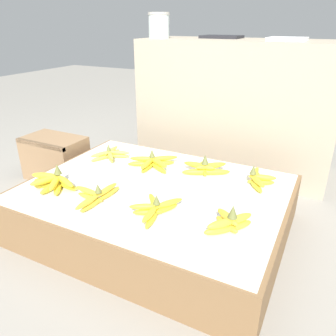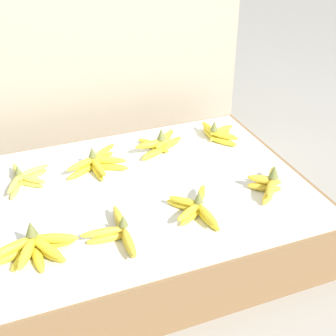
# 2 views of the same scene
# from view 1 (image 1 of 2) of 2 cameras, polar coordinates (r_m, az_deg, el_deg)

# --- Properties ---
(ground_plane) EXTENTS (10.00, 10.00, 0.00)m
(ground_plane) POSITION_cam_1_polar(r_m,az_deg,el_deg) (1.67, -2.14, -10.33)
(ground_plane) COLOR gray
(display_platform) EXTENTS (1.21, 0.92, 0.23)m
(display_platform) POSITION_cam_1_polar(r_m,az_deg,el_deg) (1.61, -2.20, -6.95)
(display_platform) COLOR olive
(display_platform) RESTS_ON ground_plane
(back_vendor_table) EXTENTS (1.25, 0.51, 0.84)m
(back_vendor_table) POSITION_cam_1_polar(r_m,az_deg,el_deg) (2.26, 11.78, 10.32)
(back_vendor_table) COLOR tan
(back_vendor_table) RESTS_ON ground_plane
(wooden_crate) EXTENTS (0.39, 0.24, 0.28)m
(wooden_crate) POSITION_cam_1_polar(r_m,az_deg,el_deg) (2.23, -18.99, 1.66)
(wooden_crate) COLOR #997551
(wooden_crate) RESTS_ON ground_plane
(banana_bunch_front_left) EXTENTS (0.27, 0.16, 0.11)m
(banana_bunch_front_left) POSITION_cam_1_polar(r_m,az_deg,el_deg) (1.61, -19.22, -2.33)
(banana_bunch_front_left) COLOR yellow
(banana_bunch_front_left) RESTS_ON display_platform
(banana_bunch_front_midleft) EXTENTS (0.16, 0.27, 0.09)m
(banana_bunch_front_midleft) POSITION_cam_1_polar(r_m,az_deg,el_deg) (1.45, -12.45, -4.71)
(banana_bunch_front_midleft) COLOR gold
(banana_bunch_front_midleft) RESTS_ON display_platform
(banana_bunch_front_midright) EXTENTS (0.18, 0.23, 0.09)m
(banana_bunch_front_midright) POSITION_cam_1_polar(r_m,az_deg,el_deg) (1.33, -2.34, -6.99)
(banana_bunch_front_midright) COLOR yellow
(banana_bunch_front_midright) RESTS_ON display_platform
(banana_bunch_front_right) EXTENTS (0.16, 0.18, 0.11)m
(banana_bunch_front_right) POSITION_cam_1_polar(r_m,az_deg,el_deg) (1.25, 10.59, -9.25)
(banana_bunch_front_right) COLOR gold
(banana_bunch_front_right) RESTS_ON display_platform
(banana_bunch_middle_left) EXTENTS (0.18, 0.22, 0.08)m
(banana_bunch_middle_left) POSITION_cam_1_polar(r_m,az_deg,el_deg) (1.89, -10.00, 2.38)
(banana_bunch_middle_left) COLOR #DBCC4C
(banana_bunch_middle_left) RESTS_ON display_platform
(banana_bunch_middle_midleft) EXTENTS (0.25, 0.23, 0.10)m
(banana_bunch_middle_midleft) POSITION_cam_1_polar(r_m,az_deg,el_deg) (1.74, -2.66, 0.99)
(banana_bunch_middle_midleft) COLOR yellow
(banana_bunch_middle_midleft) RESTS_ON display_platform
(banana_bunch_middle_midright) EXTENTS (0.24, 0.19, 0.11)m
(banana_bunch_middle_midright) POSITION_cam_1_polar(r_m,az_deg,el_deg) (1.68, 6.48, -0.00)
(banana_bunch_middle_midright) COLOR yellow
(banana_bunch_middle_midright) RESTS_ON display_platform
(banana_bunch_middle_right) EXTENTS (0.13, 0.21, 0.10)m
(banana_bunch_middle_right) POSITION_cam_1_polar(r_m,az_deg,el_deg) (1.61, 15.30, -1.80)
(banana_bunch_middle_right) COLOR yellow
(banana_bunch_middle_right) RESTS_ON display_platform
(glass_jar) EXTENTS (0.14, 0.14, 0.15)m
(glass_jar) POSITION_cam_1_polar(r_m,az_deg,el_deg) (2.28, -1.59, 23.59)
(glass_jar) COLOR silver
(glass_jar) RESTS_ON back_vendor_table
(foam_tray_white) EXTENTS (0.21, 0.20, 0.02)m
(foam_tray_white) POSITION_cam_1_polar(r_m,az_deg,el_deg) (2.12, 20.10, 20.36)
(foam_tray_white) COLOR white
(foam_tray_white) RESTS_ON back_vendor_table
(foam_tray_dark) EXTENTS (0.25, 0.19, 0.02)m
(foam_tray_dark) POSITION_cam_1_polar(r_m,az_deg,el_deg) (2.32, 9.33, 21.62)
(foam_tray_dark) COLOR #232328
(foam_tray_dark) RESTS_ON back_vendor_table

